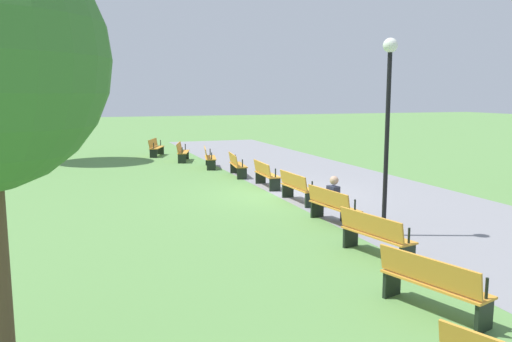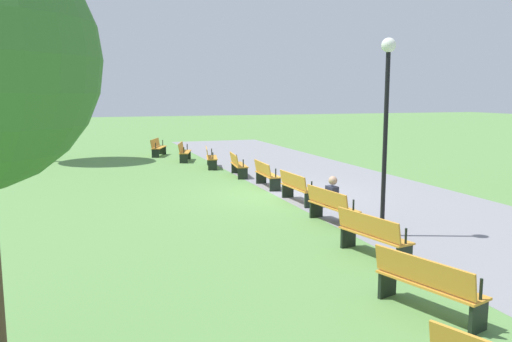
{
  "view_description": "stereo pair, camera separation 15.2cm",
  "coord_description": "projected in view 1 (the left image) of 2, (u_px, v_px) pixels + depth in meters",
  "views": [
    {
      "loc": [
        15.21,
        -6.27,
        3.21
      ],
      "look_at": [
        0.0,
        -0.92,
        0.8
      ],
      "focal_mm": 36.4,
      "sensor_mm": 36.0,
      "label": 1
    },
    {
      "loc": [
        15.26,
        -6.12,
        3.21
      ],
      "look_at": [
        0.0,
        -0.92,
        0.8
      ],
      "focal_mm": 36.4,
      "sensor_mm": 36.0,
      "label": 2
    }
  ],
  "objects": [
    {
      "name": "bench_7",
      "position": [
        375.0,
        234.0,
        10.21
      ],
      "size": [
        1.74,
        0.81,
        0.89
      ],
      "rotation": [
        0.0,
        0.0,
        0.21
      ],
      "color": "orange",
      "rests_on": "ground"
    },
    {
      "name": "bench_5",
      "position": [
        297.0,
        187.0,
        15.37
      ],
      "size": [
        1.7,
        0.54,
        0.89
      ],
      "rotation": [
        0.0,
        0.0,
        0.04
      ],
      "color": "orange",
      "rests_on": "ground"
    },
    {
      "name": "lamp_post",
      "position": [
        388.0,
        102.0,
        11.42
      ],
      "size": [
        0.32,
        0.32,
        4.41
      ],
      "color": "black",
      "rests_on": "ground"
    },
    {
      "name": "bench_3",
      "position": [
        237.0,
        164.0,
        20.28
      ],
      "size": [
        1.73,
        0.68,
        0.89
      ],
      "rotation": [
        0.0,
        0.0,
        -0.13
      ],
      "color": "orange",
      "rests_on": "ground"
    },
    {
      "name": "bench_6",
      "position": [
        332.0,
        206.0,
        12.81
      ],
      "size": [
        1.73,
        0.68,
        0.89
      ],
      "rotation": [
        0.0,
        0.0,
        0.13
      ],
      "color": "orange",
      "rests_on": "ground"
    },
    {
      "name": "tree_0",
      "position": [
        43.0,
        51.0,
        23.91
      ],
      "size": [
        4.04,
        4.04,
        7.19
      ],
      "color": "brown",
      "rests_on": "ground"
    },
    {
      "name": "path_paving",
      "position": [
        354.0,
        189.0,
        17.58
      ],
      "size": [
        38.7,
        5.88,
        0.01
      ],
      "primitive_type": "cube",
      "color": "gray",
      "rests_on": "ground"
    },
    {
      "name": "bench_4",
      "position": [
        266.0,
        174.0,
        17.87
      ],
      "size": [
        1.7,
        0.54,
        0.89
      ],
      "rotation": [
        0.0,
        0.0,
        -0.04
      ],
      "color": "orange",
      "rests_on": "ground"
    },
    {
      "name": "bench_1",
      "position": [
        182.0,
        151.0,
        24.8
      ],
      "size": [
        1.75,
        0.94,
        0.89
      ],
      "rotation": [
        0.0,
        0.0,
        -0.29
      ],
      "color": "orange",
      "rests_on": "ground"
    },
    {
      "name": "person_seated",
      "position": [
        336.0,
        198.0,
        12.89
      ],
      "size": [
        0.37,
        0.55,
        1.2
      ],
      "rotation": [
        0.0,
        0.0,
        0.13
      ],
      "color": "#2D3347",
      "rests_on": "ground"
    },
    {
      "name": "ground_plane",
      "position": [
        283.0,
        194.0,
        16.72
      ],
      "size": [
        120.0,
        120.0,
        0.0
      ],
      "primitive_type": "plane",
      "color": "#5B8C47"
    },
    {
      "name": "bench_8",
      "position": [
        432.0,
        283.0,
        7.57
      ],
      "size": [
        1.75,
        0.94,
        0.89
      ],
      "rotation": [
        0.0,
        0.0,
        0.29
      ],
      "color": "orange",
      "rests_on": "ground"
    },
    {
      "name": "bench_2",
      "position": [
        209.0,
        157.0,
        22.6
      ],
      "size": [
        1.74,
        0.81,
        0.89
      ],
      "rotation": [
        0.0,
        0.0,
        -0.21
      ],
      "color": "orange",
      "rests_on": "ground"
    },
    {
      "name": "bench_0",
      "position": [
        156.0,
        147.0,
        26.86
      ],
      "size": [
        1.74,
        1.06,
        0.89
      ],
      "rotation": [
        0.0,
        0.0,
        -0.38
      ],
      "color": "orange",
      "rests_on": "ground"
    }
  ]
}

